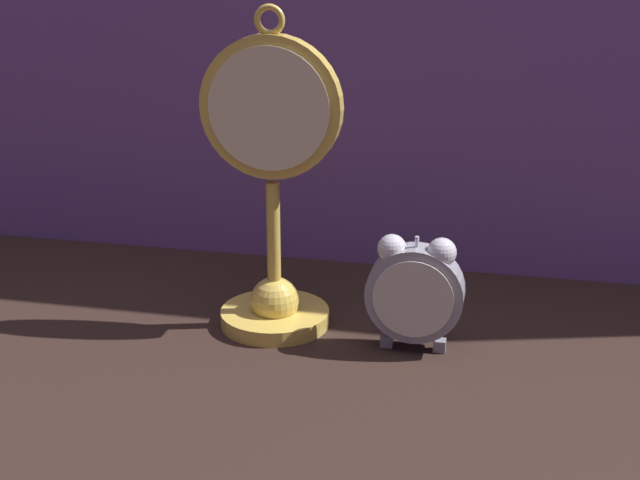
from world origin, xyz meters
The scene contains 3 objects.
ground_plane centered at (0.00, 0.00, 0.00)m, with size 4.00×4.00×0.00m, color black.
pocket_watch_on_stand centered at (-0.06, 0.13, 0.13)m, with size 0.14×0.11×0.33m.
alarm_clock_twin_bell centered at (0.09, 0.10, 0.06)m, with size 0.09×0.03×0.12m.
Camera 1 is at (0.17, -0.69, 0.40)m, focal length 50.00 mm.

